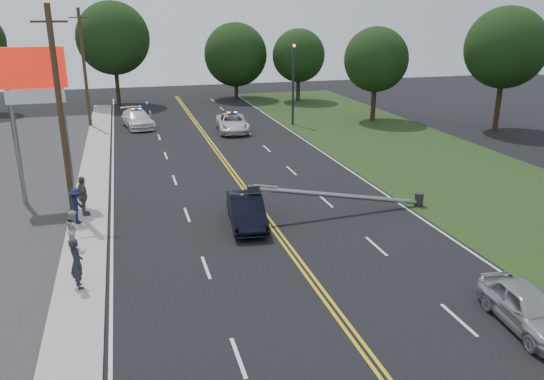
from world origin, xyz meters
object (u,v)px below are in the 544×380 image
object	(u,v)px
emergency_a	(232,123)
bystander_a	(77,263)
pylon_sign	(34,88)
utility_pole_far	(84,68)
bystander_b	(74,229)
bystander_c	(77,206)
traffic_signal	(293,77)
fallen_streetlight	(350,196)
utility_pole_mid	(61,112)
waiting_sedan	(527,308)
bystander_d	(83,196)
emergency_b	(137,119)
crashed_sedan	(246,211)

from	to	relation	value
emergency_a	bystander_a	bearing A→B (deg)	-108.24
pylon_sign	utility_pole_far	xyz separation A→B (m)	(1.30, 20.00, -0.91)
bystander_b	utility_pole_far	bearing A→B (deg)	-1.82
bystander_a	bystander_c	distance (m)	6.55
bystander_b	pylon_sign	bearing A→B (deg)	11.77
traffic_signal	utility_pole_far	distance (m)	17.97
bystander_b	bystander_c	bearing A→B (deg)	-1.44
bystander_a	fallen_streetlight	bearing A→B (deg)	-90.01
utility_pole_mid	bystander_c	world-z (taller)	utility_pole_mid
bystander_a	waiting_sedan	bearing A→B (deg)	-134.36
bystander_d	bystander_b	bearing A→B (deg)	164.24
waiting_sedan	bystander_c	bearing A→B (deg)	143.97
emergency_a	bystander_c	distance (m)	21.72
fallen_streetlight	bystander_b	world-z (taller)	fallen_streetlight
pylon_sign	bystander_c	xyz separation A→B (m)	(1.71, -3.99, -5.00)
traffic_signal	emergency_a	size ratio (longest dim) A/B	1.33
bystander_a	bystander_c	xyz separation A→B (m)	(-0.40, 6.54, -0.09)
utility_pole_mid	bystander_b	world-z (taller)	utility_pole_mid
pylon_sign	waiting_sedan	xyz separation A→B (m)	(16.02, -16.88, -5.33)
bystander_c	waiting_sedan	bearing A→B (deg)	-122.77
fallen_streetlight	emergency_b	xyz separation A→B (m)	(-9.39, 24.56, -0.15)
emergency_a	bystander_b	world-z (taller)	bystander_b
utility_pole_far	bystander_d	size ratio (longest dim) A/B	5.05
waiting_sedan	bystander_b	distance (m)	17.45
utility_pole_mid	emergency_a	distance (m)	20.73
fallen_streetlight	utility_pole_mid	size ratio (longest dim) A/B	0.94
emergency_a	bystander_d	bearing A→B (deg)	-116.96
fallen_streetlight	crashed_sedan	bearing A→B (deg)	-179.12
fallen_streetlight	bystander_d	size ratio (longest dim) A/B	4.72
bystander_d	waiting_sedan	bearing A→B (deg)	-147.82
bystander_b	bystander_c	world-z (taller)	bystander_c
fallen_streetlight	bystander_c	bearing A→B (deg)	171.20
utility_pole_far	bystander_d	xyz separation A→B (m)	(0.65, -22.98, -3.97)
traffic_signal	bystander_c	world-z (taller)	traffic_signal
traffic_signal	crashed_sedan	size ratio (longest dim) A/B	1.60
crashed_sedan	bystander_b	world-z (taller)	bystander_b
bystander_b	bystander_c	size ratio (longest dim) A/B	0.95
emergency_a	emergency_b	size ratio (longest dim) A/B	1.00
crashed_sedan	bystander_b	size ratio (longest dim) A/B	2.66
pylon_sign	utility_pole_far	bearing A→B (deg)	86.28
traffic_signal	bystander_d	distance (m)	25.57
emergency_b	bystander_c	world-z (taller)	bystander_c
pylon_sign	emergency_b	bearing A→B (deg)	74.06
emergency_a	waiting_sedan	bearing A→B (deg)	-79.29
pylon_sign	bystander_d	distance (m)	6.05
fallen_streetlight	utility_pole_mid	distance (m)	14.58
crashed_sedan	fallen_streetlight	bearing A→B (deg)	6.87
traffic_signal	waiting_sedan	distance (m)	33.19
emergency_b	utility_pole_mid	bearing A→B (deg)	-110.10
fallen_streetlight	bystander_a	size ratio (longest dim) A/B	4.88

